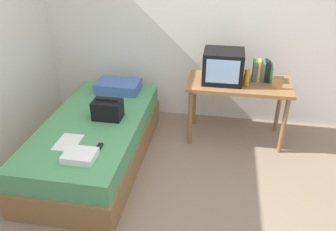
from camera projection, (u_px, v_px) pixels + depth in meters
The scene contains 13 objects.
ground_plane at pixel (172, 219), 2.97m from camera, with size 8.00×8.00×0.00m, color #84705B.
wall_back at pixel (199, 19), 4.06m from camera, with size 5.20×0.10×2.60m, color silver.
bed at pixel (96, 141), 3.62m from camera, with size 1.00×2.00×0.50m.
desk at pixel (238, 90), 3.85m from camera, with size 1.16×0.60×0.73m.
tv at pixel (223, 66), 3.74m from camera, with size 0.44×0.39×0.36m.
water_bottle at pixel (247, 77), 3.69m from camera, with size 0.06×0.06×0.18m, color orange.
book_row at pixel (262, 71), 3.79m from camera, with size 0.21×0.17×0.24m.
picture_frame at pixel (278, 82), 3.60m from camera, with size 0.11×0.02×0.16m, color olive.
pillow at pixel (118, 86), 4.12m from camera, with size 0.52×0.35×0.12m, color #4766AD.
handbag at pixel (108, 109), 3.51m from camera, with size 0.30×0.20×0.23m.
magazine at pixel (68, 142), 3.14m from camera, with size 0.21×0.29×0.01m, color white.
remote_dark at pixel (98, 148), 3.04m from camera, with size 0.04×0.16×0.02m, color black.
folded_towel at pixel (80, 156), 2.91m from camera, with size 0.28×0.22×0.06m, color white.
Camera 1 is at (0.33, -2.12, 2.25)m, focal length 35.88 mm.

